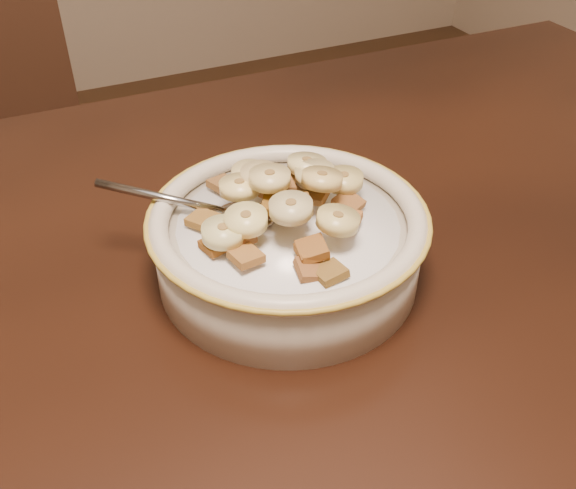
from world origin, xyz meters
name	(u,v)px	position (x,y,z in m)	size (l,w,h in m)	color
table	(238,369)	(0.00, 0.00, 0.73)	(1.40, 0.90, 0.04)	black
chair	(4,203)	(-0.16, 0.82, 0.42)	(0.37, 0.37, 0.84)	#341E13
cereal_bowl	(288,250)	(0.07, 0.06, 0.77)	(0.21, 0.21, 0.05)	beige
milk	(288,224)	(0.07, 0.06, 0.80)	(0.17, 0.17, 0.00)	white
spoon	(246,216)	(0.04, 0.08, 0.80)	(0.04, 0.05, 0.01)	gray
cereal_square_0	(265,176)	(0.08, 0.12, 0.81)	(0.02, 0.02, 0.01)	brown
cereal_square_1	(300,173)	(0.10, 0.11, 0.81)	(0.02, 0.02, 0.01)	brown
cereal_square_2	(203,219)	(0.01, 0.08, 0.81)	(0.02, 0.02, 0.01)	brown
cereal_square_3	(315,194)	(0.09, 0.06, 0.82)	(0.02, 0.02, 0.01)	brown
cereal_square_4	(223,184)	(0.04, 0.12, 0.81)	(0.02, 0.02, 0.01)	brown
cereal_square_5	(312,249)	(0.06, 0.01, 0.81)	(0.02, 0.02, 0.01)	brown
cereal_square_6	(238,238)	(0.02, 0.05, 0.81)	(0.02, 0.02, 0.01)	brown
cereal_square_7	(246,256)	(0.02, 0.03, 0.81)	(0.02, 0.02, 0.01)	brown
cereal_square_8	(308,175)	(0.11, 0.10, 0.81)	(0.02, 0.02, 0.01)	#925C1E
cereal_square_9	(311,269)	(0.06, 0.00, 0.80)	(0.02, 0.02, 0.01)	brown
cereal_square_10	(330,272)	(0.07, -0.01, 0.80)	(0.02, 0.02, 0.01)	brown
cereal_square_11	(217,244)	(0.01, 0.05, 0.81)	(0.02, 0.02, 0.01)	brown
cereal_square_12	(347,220)	(0.10, 0.03, 0.81)	(0.02, 0.02, 0.01)	#9D5A26
cereal_square_13	(312,251)	(0.06, 0.01, 0.81)	(0.02, 0.02, 0.01)	brown
cereal_square_14	(348,203)	(0.12, 0.05, 0.81)	(0.02, 0.02, 0.01)	brown
cereal_square_15	(300,180)	(0.09, 0.09, 0.82)	(0.02, 0.02, 0.01)	brown
cereal_square_16	(281,186)	(0.07, 0.08, 0.82)	(0.02, 0.02, 0.01)	brown
cereal_square_17	(276,204)	(0.06, 0.06, 0.82)	(0.02, 0.02, 0.01)	brown
cereal_square_18	(297,205)	(0.07, 0.05, 0.82)	(0.02, 0.02, 0.01)	brown
cereal_square_19	(276,193)	(0.07, 0.08, 0.82)	(0.02, 0.02, 0.01)	brown
banana_slice_0	(344,180)	(0.12, 0.07, 0.82)	(0.03, 0.03, 0.01)	#DBC76F
banana_slice_1	(338,220)	(0.09, 0.02, 0.82)	(0.03, 0.03, 0.01)	#F5D675
banana_slice_2	(270,178)	(0.06, 0.07, 0.84)	(0.03, 0.03, 0.01)	#DBBD6E
banana_slice_3	(223,232)	(0.01, 0.05, 0.82)	(0.03, 0.03, 0.01)	#CAC27D
banana_slice_4	(315,174)	(0.10, 0.08, 0.83)	(0.03, 0.03, 0.01)	#D6C77D
banana_slice_5	(291,208)	(0.06, 0.03, 0.83)	(0.03, 0.03, 0.01)	#CAB482
banana_slice_6	(246,220)	(0.03, 0.05, 0.82)	(0.03, 0.03, 0.01)	#FFF4A5
banana_slice_7	(261,176)	(0.06, 0.09, 0.83)	(0.03, 0.03, 0.01)	beige
banana_slice_8	(322,179)	(0.10, 0.06, 0.83)	(0.03, 0.03, 0.01)	#DAC36E
banana_slice_9	(251,175)	(0.06, 0.11, 0.82)	(0.03, 0.03, 0.01)	#CFB57A
banana_slice_10	(240,187)	(0.04, 0.09, 0.83)	(0.03, 0.03, 0.01)	#FFE682
banana_slice_11	(307,164)	(0.10, 0.09, 0.83)	(0.03, 0.03, 0.01)	#FFEB95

